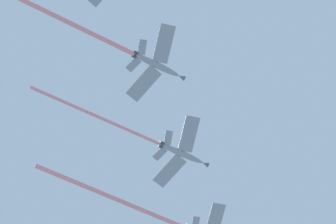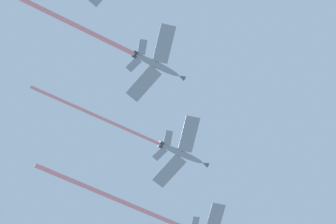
% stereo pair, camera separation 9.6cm
% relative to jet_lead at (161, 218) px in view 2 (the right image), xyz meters
% --- Properties ---
extents(jet_lead, '(35.52, 46.82, 9.71)m').
position_rel_jet_lead_xyz_m(jet_lead, '(0.00, 0.00, 0.00)').
color(jet_lead, gray).
extents(jet_second, '(30.73, 39.42, 8.75)m').
position_rel_jet_lead_xyz_m(jet_second, '(-9.48, 18.16, -2.32)').
color(jet_second, gray).
extents(jet_third, '(34.22, 44.90, 9.72)m').
position_rel_jet_lead_xyz_m(jet_third, '(-11.36, 46.05, -5.17)').
color(jet_third, gray).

